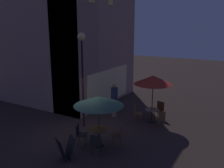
{
  "coord_description": "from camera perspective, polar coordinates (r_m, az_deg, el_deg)",
  "views": [
    {
      "loc": [
        -8.49,
        -6.22,
        5.01
      ],
      "look_at": [
        2.42,
        0.12,
        1.97
      ],
      "focal_mm": 39.23,
      "sensor_mm": 36.0,
      "label": 1
    }
  ],
  "objects": [
    {
      "name": "ground_plane",
      "position": [
        11.66,
        -5.6,
        -11.99
      ],
      "size": [
        60.0,
        60.0,
        0.0
      ],
      "primitive_type": "plane",
      "color": "#322522"
    },
    {
      "name": "cafe_building",
      "position": [
        16.11,
        -11.83,
        11.02
      ],
      "size": [
        6.71,
        8.94,
        8.78
      ],
      "color": "gray",
      "rests_on": "ground"
    },
    {
      "name": "street_lamp_near_corner",
      "position": [
        11.84,
        -6.99,
        6.15
      ],
      "size": [
        0.39,
        0.39,
        4.68
      ],
      "color": "black",
      "rests_on": "ground"
    },
    {
      "name": "menu_sandwich_board",
      "position": [
        9.76,
        -10.73,
        -14.55
      ],
      "size": [
        0.82,
        0.79,
        0.88
      ],
      "rotation": [
        0.0,
        0.0,
        -0.5
      ],
      "color": "black",
      "rests_on": "ground"
    },
    {
      "name": "cafe_table_0",
      "position": [
        10.53,
        -3.03,
        -11.34
      ],
      "size": [
        0.79,
        0.79,
        0.77
      ],
      "color": "black",
      "rests_on": "ground"
    },
    {
      "name": "cafe_table_1",
      "position": [
        13.13,
        9.25,
        -6.65
      ],
      "size": [
        0.73,
        0.73,
        0.72
      ],
      "color": "black",
      "rests_on": "ground"
    },
    {
      "name": "patio_umbrella_0",
      "position": [
        10.02,
        -3.13,
        -4.01
      ],
      "size": [
        2.07,
        2.07,
        2.2
      ],
      "color": "black",
      "rests_on": "ground"
    },
    {
      "name": "patio_umbrella_1",
      "position": [
        12.63,
        9.56,
        0.9
      ],
      "size": [
        1.96,
        1.96,
        2.53
      ],
      "color": "black",
      "rests_on": "ground"
    },
    {
      "name": "cafe_chair_0",
      "position": [
        10.72,
        -7.51,
        -11.16
      ],
      "size": [
        0.55,
        0.55,
        0.91
      ],
      "rotation": [
        0.0,
        0.0,
        -1.17
      ],
      "color": "black",
      "rests_on": "ground"
    },
    {
      "name": "cafe_chair_1",
      "position": [
        9.8,
        -3.77,
        -13.47
      ],
      "size": [
        0.58,
        0.58,
        0.93
      ],
      "rotation": [
        0.0,
        0.0,
        0.43
      ],
      "color": "black",
      "rests_on": "ground"
    },
    {
      "name": "cafe_chair_2",
      "position": [
        10.52,
        1.53,
        -11.39
      ],
      "size": [
        0.56,
        0.56,
        0.95
      ],
      "rotation": [
        0.0,
        0.0,
        2.09
      ],
      "color": "#503627",
      "rests_on": "ground"
    },
    {
      "name": "cafe_chair_3",
      "position": [
        13.74,
        11.04,
        -5.61
      ],
      "size": [
        0.5,
        0.5,
        0.95
      ],
      "rotation": [
        0.0,
        0.0,
        2.94
      ],
      "color": "#552E17",
      "rests_on": "ground"
    },
    {
      "name": "cafe_chair_4",
      "position": [
        13.15,
        5.7,
        -6.29
      ],
      "size": [
        0.52,
        0.52,
        0.95
      ],
      "rotation": [
        0.0,
        0.0,
        -1.23
      ],
      "color": "brown",
      "rests_on": "ground"
    },
    {
      "name": "cafe_chair_5",
      "position": [
        12.49,
        11.29,
        -7.81
      ],
      "size": [
        0.54,
        0.54,
        0.86
      ],
      "rotation": [
        0.0,
        0.0,
        0.93
      ],
      "color": "brown",
      "rests_on": "ground"
    },
    {
      "name": "patron_standing_0",
      "position": [
        13.67,
        0.53,
        -3.77
      ],
      "size": [
        0.37,
        0.37,
        1.87
      ],
      "rotation": [
        0.0,
        0.0,
        0.43
      ],
      "color": "#7C6353",
      "rests_on": "ground"
    }
  ]
}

